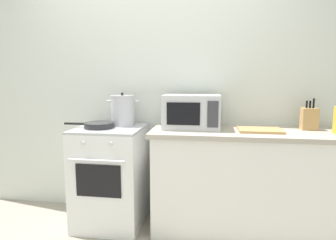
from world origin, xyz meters
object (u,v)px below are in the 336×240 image
Objects in this scene: microwave at (192,112)px; frying_pan at (98,125)px; cutting_board at (260,130)px; stock_pot at (123,110)px; knife_block at (309,119)px; stove at (111,176)px.

frying_pan is at bearing -171.83° from microwave.
microwave is 0.61m from cutting_board.
knife_block is (1.68, 0.01, -0.05)m from stock_pot.
knife_block is (1.85, 0.18, 0.07)m from frying_pan.
knife_block reaches higher than frying_pan.
microwave is 1.83× the size of knife_block.
stove is at bearing -173.94° from microwave.
stock_pot is at bearing 55.94° from stove.
frying_pan is at bearing -155.73° from stove.
knife_block reaches higher than stove.
cutting_board is 1.32× the size of knife_block.
frying_pan is at bearing -178.30° from cutting_board.
stove is 1.85m from knife_block.
stock_pot reaches higher than microwave.
stock_pot reaches higher than stove.
stock_pot is 1.26m from cutting_board.
stock_pot is at bearing -179.57° from knife_block.
microwave reaches higher than stove.
microwave is at bearing -4.29° from stock_pot.
knife_block is (0.43, 0.14, 0.09)m from cutting_board.
stock_pot reaches higher than frying_pan.
microwave is at bearing 172.39° from cutting_board.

